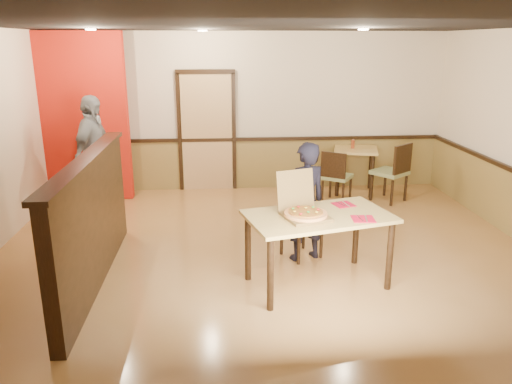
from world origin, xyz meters
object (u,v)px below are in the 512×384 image
(side_chair_left, at_px, (336,175))
(pizza_box, at_px, (304,211))
(diner, at_px, (305,202))
(passerby, at_px, (94,154))
(diner_chair, at_px, (299,219))
(main_table, at_px, (318,224))
(side_table, at_px, (355,158))
(condiment, at_px, (353,144))
(side_chair_right, at_px, (394,170))

(side_chair_left, height_order, pizza_box, pizza_box)
(diner, distance_m, passerby, 3.67)
(diner, relative_size, pizza_box, 2.40)
(diner_chair, distance_m, diner, 0.30)
(diner, xyz_separation_m, pizza_box, (-0.15, -0.75, 0.14))
(diner, distance_m, pizza_box, 0.77)
(main_table, relative_size, side_table, 1.88)
(pizza_box, bearing_deg, diner_chair, 66.40)
(condiment, bearing_deg, diner_chair, -117.16)
(diner, height_order, condiment, diner)
(pizza_box, bearing_deg, side_chair_right, 38.05)
(pizza_box, distance_m, condiment, 3.89)
(side_chair_right, height_order, diner, diner)
(passerby, bearing_deg, condiment, -69.03)
(diner_chair, distance_m, side_table, 3.05)
(passerby, bearing_deg, pizza_box, -123.73)
(main_table, distance_m, pizza_box, 0.25)
(main_table, relative_size, side_chair_left, 1.92)
(side_chair_right, distance_m, passerby, 4.90)
(pizza_box, bearing_deg, condiment, 50.11)
(side_chair_right, distance_m, pizza_box, 3.60)
(side_chair_left, xyz_separation_m, pizza_box, (-1.05, -2.96, 0.40))
(passerby, bearing_deg, diner, -113.79)
(main_table, xyz_separation_m, passerby, (-3.02, 2.80, 0.21))
(pizza_box, bearing_deg, diner, 61.44)
(diner_chair, bearing_deg, passerby, 117.14)
(diner, bearing_deg, main_table, 72.04)
(side_chair_left, bearing_deg, condiment, -90.90)
(main_table, height_order, side_table, main_table)
(side_chair_right, xyz_separation_m, pizza_box, (-2.03, -2.95, 0.33))
(side_table, height_order, diner, diner)
(side_chair_right, height_order, passerby, passerby)
(diner, bearing_deg, pizza_box, 58.58)
(side_table, bearing_deg, passerby, -170.82)
(side_table, bearing_deg, main_table, -111.18)
(side_chair_left, bearing_deg, passerby, 35.10)
(passerby, bearing_deg, side_chair_right, -77.53)
(pizza_box, bearing_deg, side_table, 49.25)
(passerby, bearing_deg, main_table, -121.53)
(condiment, bearing_deg, pizza_box, -112.48)
(diner, bearing_deg, passerby, -55.37)
(side_table, bearing_deg, side_chair_left, -128.80)
(side_table, xyz_separation_m, diner, (-1.39, -2.81, 0.12))
(main_table, xyz_separation_m, side_chair_right, (1.86, 2.90, -0.16))
(main_table, height_order, pizza_box, pizza_box)
(side_chair_right, relative_size, passerby, 0.55)
(side_chair_right, bearing_deg, side_table, -88.63)
(side_chair_left, relative_size, pizza_box, 1.44)
(diner_chair, bearing_deg, diner, -97.93)
(main_table, bearing_deg, diner, 77.61)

